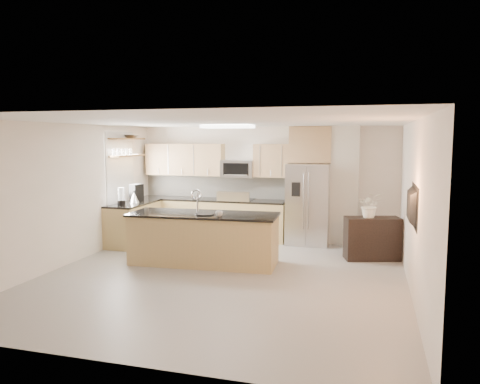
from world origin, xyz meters
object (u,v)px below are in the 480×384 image
(bowl, at_px, (131,136))
(island, at_px, (204,238))
(platter, at_px, (205,214))
(refrigerator, at_px, (308,204))
(microwave, at_px, (238,169))
(range, at_px, (237,219))
(coffee_maker, at_px, (136,193))
(flower_vase, at_px, (370,199))
(credenza, at_px, (372,238))
(cup, at_px, (219,214))
(kettle, at_px, (134,197))
(blender, at_px, (121,198))
(television, at_px, (408,206))

(bowl, bearing_deg, island, -33.18)
(island, relative_size, platter, 7.87)
(refrigerator, height_order, island, refrigerator)
(microwave, xyz_separation_m, platter, (0.08, -2.48, -0.67))
(microwave, distance_m, bowl, 2.53)
(range, relative_size, island, 0.41)
(coffee_maker, xyz_separation_m, flower_vase, (5.07, -0.25, 0.08))
(credenza, xyz_separation_m, cup, (-2.63, -1.43, 0.59))
(island, distance_m, platter, 0.50)
(bowl, bearing_deg, microwave, 21.28)
(flower_vase, bearing_deg, coffee_maker, 177.20)
(cup, height_order, kettle, kettle)
(microwave, distance_m, blender, 2.73)
(microwave, distance_m, island, 2.62)
(credenza, bearing_deg, refrigerator, 127.16)
(bowl, height_order, flower_vase, bowl)
(cup, xyz_separation_m, bowl, (-2.65, 1.74, 1.39))
(flower_vase, bearing_deg, television, -74.97)
(refrigerator, xyz_separation_m, kettle, (-3.68, -1.06, 0.15))
(kettle, bearing_deg, blender, -96.19)
(credenza, xyz_separation_m, blender, (-5.10, -0.50, 0.68))
(range, bearing_deg, credenza, -19.40)
(blender, relative_size, kettle, 1.41)
(coffee_maker, bearing_deg, television, -21.92)
(cup, height_order, coffee_maker, coffee_maker)
(credenza, height_order, platter, platter)
(platter, bearing_deg, refrigerator, 55.58)
(microwave, height_order, television, microwave)
(refrigerator, bearing_deg, microwave, 174.14)
(credenza, distance_m, television, 2.31)
(credenza, bearing_deg, microwave, 142.40)
(range, relative_size, refrigerator, 0.64)
(flower_vase, height_order, television, television)
(television, bearing_deg, cup, 78.62)
(credenza, bearing_deg, bowl, 160.45)
(kettle, distance_m, bowl, 1.41)
(platter, relative_size, television, 0.33)
(microwave, bearing_deg, credenza, -21.47)
(island, bearing_deg, television, -17.53)
(blender, bearing_deg, microwave, 39.15)
(platter, distance_m, blender, 2.30)
(microwave, height_order, blender, microwave)
(credenza, distance_m, platter, 3.27)
(refrigerator, relative_size, cup, 13.96)
(refrigerator, bearing_deg, platter, -124.42)
(kettle, bearing_deg, credenza, 0.42)
(refrigerator, xyz_separation_m, flower_vase, (1.31, -1.07, 0.29))
(platter, xyz_separation_m, bowl, (-2.33, 1.60, 1.43))
(range, relative_size, bowl, 2.90)
(blender, bearing_deg, kettle, 83.81)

